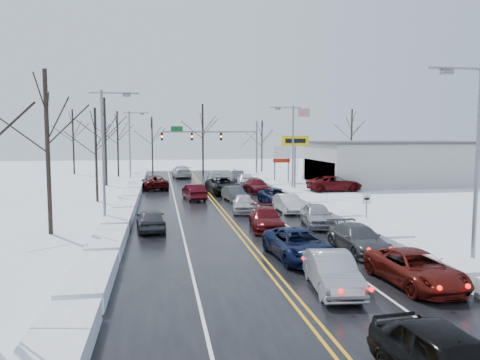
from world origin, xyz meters
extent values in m
plane|color=white|center=(0.00, 0.00, 0.00)|extent=(160.00, 160.00, 0.00)
cube|color=black|center=(0.00, 2.00, 0.01)|extent=(14.00, 84.00, 0.01)
cube|color=white|center=(-7.60, 2.00, 0.00)|extent=(1.68, 72.00, 0.77)
cube|color=white|center=(7.60, 2.00, 0.00)|extent=(1.68, 72.00, 0.77)
cylinder|color=slate|center=(8.50, 28.00, 4.00)|extent=(0.24, 0.24, 8.00)
cylinder|color=slate|center=(2.00, 28.00, 6.50)|extent=(13.00, 0.18, 0.18)
cylinder|color=slate|center=(7.30, 28.00, 5.40)|extent=(2.33, 0.10, 2.33)
cube|color=#0C591E|center=(-2.50, 28.00, 6.90)|extent=(1.60, 0.08, 0.70)
cube|color=black|center=(3.50, 28.00, 5.85)|extent=(0.32, 0.25, 1.05)
sphere|color=#3F0705|center=(3.50, 27.84, 6.15)|extent=(0.20, 0.20, 0.20)
sphere|color=orange|center=(3.50, 27.84, 5.85)|extent=(0.22, 0.22, 0.22)
sphere|color=black|center=(3.50, 27.84, 5.55)|extent=(0.20, 0.20, 0.20)
cube|color=black|center=(-0.50, 28.00, 5.85)|extent=(0.32, 0.25, 1.05)
sphere|color=#3F0705|center=(-0.50, 27.84, 6.15)|extent=(0.20, 0.20, 0.20)
sphere|color=orange|center=(-0.50, 27.84, 5.85)|extent=(0.22, 0.22, 0.22)
sphere|color=black|center=(-0.50, 27.84, 5.55)|extent=(0.20, 0.20, 0.20)
cube|color=black|center=(-4.50, 28.00, 5.85)|extent=(0.32, 0.25, 1.05)
sphere|color=#3F0705|center=(-4.50, 27.84, 6.15)|extent=(0.20, 0.20, 0.20)
sphere|color=orange|center=(-4.50, 27.84, 5.85)|extent=(0.22, 0.22, 0.22)
sphere|color=black|center=(-4.50, 27.84, 5.55)|extent=(0.20, 0.20, 0.20)
cylinder|color=slate|center=(10.50, 16.00, 2.80)|extent=(0.20, 0.20, 5.60)
cube|color=yellow|center=(10.50, 16.00, 5.40)|extent=(3.20, 0.30, 1.20)
cube|color=black|center=(10.50, 15.83, 5.40)|extent=(2.40, 0.04, 0.50)
cylinder|color=slate|center=(9.60, 22.00, 2.00)|extent=(0.16, 0.16, 4.00)
cylinder|color=slate|center=(11.40, 22.00, 2.00)|extent=(0.16, 0.16, 4.00)
cube|color=white|center=(10.50, 22.00, 4.30)|extent=(2.20, 0.22, 0.70)
cube|color=white|center=(10.50, 22.00, 3.50)|extent=(2.20, 0.22, 0.70)
cube|color=#A51D0C|center=(10.50, 22.00, 2.80)|extent=(2.20, 0.22, 0.50)
cylinder|color=slate|center=(8.20, -8.00, 1.10)|extent=(0.08, 0.08, 2.20)
cube|color=white|center=(8.20, -8.00, 2.00)|extent=(0.55, 0.05, 0.70)
cube|color=black|center=(8.20, -8.04, 2.00)|extent=(0.35, 0.02, 0.15)
cylinder|color=silver|center=(15.00, 30.00, 5.00)|extent=(0.14, 0.14, 10.00)
cube|color=#ADADA8|center=(24.00, 18.00, 2.50)|extent=(20.00, 12.00, 5.00)
cube|color=#262628|center=(14.05, 18.00, 1.60)|extent=(0.10, 11.00, 2.80)
cube|color=#3F3F42|center=(24.00, 18.00, 5.15)|extent=(20.40, 12.40, 0.30)
cylinder|color=slate|center=(8.50, -18.00, 4.50)|extent=(0.18, 0.18, 9.00)
cylinder|color=slate|center=(7.70, -18.00, 8.80)|extent=(3.20, 0.12, 0.12)
cube|color=slate|center=(6.90, -18.00, 8.65)|extent=(0.50, 0.25, 0.18)
cylinder|color=slate|center=(8.50, 10.00, 4.50)|extent=(0.18, 0.18, 9.00)
cylinder|color=slate|center=(7.70, 10.00, 8.80)|extent=(3.20, 0.12, 0.12)
cube|color=slate|center=(6.90, 10.00, 8.65)|extent=(0.50, 0.25, 0.18)
cylinder|color=slate|center=(-8.50, -4.00, 4.50)|extent=(0.18, 0.18, 9.00)
cylinder|color=slate|center=(-7.70, -4.00, 8.80)|extent=(3.20, 0.12, 0.12)
cube|color=slate|center=(-6.90, -4.00, 8.65)|extent=(0.50, 0.25, 0.18)
cylinder|color=slate|center=(-8.50, 24.00, 4.50)|extent=(0.18, 0.18, 9.00)
cylinder|color=slate|center=(-7.70, 24.00, 8.80)|extent=(3.20, 0.12, 0.12)
cube|color=slate|center=(-6.90, 24.00, 8.65)|extent=(0.50, 0.25, 0.18)
cylinder|color=#2D231C|center=(-11.50, -6.00, 5.00)|extent=(0.27, 0.27, 10.00)
cylinder|color=#2D231C|center=(-10.50, 8.00, 4.25)|extent=(0.23, 0.23, 8.50)
cylinder|color=#2D231C|center=(-11.20, 22.00, 5.25)|extent=(0.28, 0.28, 10.50)
cylinder|color=#2D231C|center=(-10.80, 34.00, 4.75)|extent=(0.25, 0.25, 9.50)
cylinder|color=#2D231C|center=(-18.00, 40.00, 5.00)|extent=(0.27, 0.27, 10.00)
cylinder|color=#2D231C|center=(-6.00, 41.00, 4.50)|extent=(0.24, 0.24, 9.00)
cylinder|color=#2D231C|center=(2.00, 39.00, 5.50)|extent=(0.29, 0.29, 11.00)
cylinder|color=#2D231C|center=(12.00, 40.50, 4.25)|extent=(0.23, 0.23, 8.50)
cylinder|color=#2D231C|center=(28.00, 41.00, 5.25)|extent=(0.28, 0.28, 10.50)
imported|color=#9FA2A7|center=(1.76, -18.87, 0.00)|extent=(2.03, 4.58, 1.46)
imported|color=#0B1333|center=(1.81, -14.19, 0.00)|extent=(2.75, 5.39, 1.46)
imported|color=#510A0E|center=(1.85, -6.87, 0.00)|extent=(2.45, 4.98, 1.39)
imported|color=silver|center=(1.58, -0.08, 0.00)|extent=(2.21, 4.33, 1.41)
imported|color=#393C3E|center=(1.87, 6.18, 0.00)|extent=(1.98, 4.28, 1.36)
imported|color=black|center=(1.63, 11.75, 0.00)|extent=(3.57, 6.47, 1.71)
imported|color=gray|center=(1.82, 16.64, 0.00)|extent=(2.65, 5.24, 1.46)
imported|color=#94969B|center=(1.86, 22.63, 0.00)|extent=(1.95, 4.31, 1.44)
imported|color=#54100B|center=(5.29, -18.90, 0.00)|extent=(2.58, 5.12, 1.39)
imported|color=#3C3E41|center=(5.26, -13.43, 0.00)|extent=(2.12, 4.88, 1.40)
imported|color=#97999E|center=(5.41, -6.52, 0.00)|extent=(2.38, 4.66, 1.52)
imported|color=silver|center=(5.07, -0.64, 0.00)|extent=(1.56, 4.28, 1.40)
imported|color=black|center=(5.24, 3.81, 0.00)|extent=(2.63, 5.04, 1.36)
imported|color=#520B12|center=(5.22, 12.08, 0.00)|extent=(2.41, 5.12, 1.44)
imported|color=silver|center=(5.09, 17.77, 0.00)|extent=(2.36, 4.91, 1.62)
imported|color=#46494C|center=(5.24, 24.44, 0.00)|extent=(1.81, 4.30, 1.38)
imported|color=#460910|center=(-1.72, 7.76, 0.00)|extent=(2.18, 4.70, 1.49)
imported|color=#430809|center=(-5.45, 17.28, 0.00)|extent=(3.28, 5.89, 1.56)
imported|color=silver|center=(-1.80, 31.02, 0.00)|extent=(2.82, 6.09, 1.72)
imported|color=#414346|center=(-5.45, -5.94, 0.00)|extent=(2.07, 4.39, 1.45)
imported|color=#4C0A0C|center=(13.83, 12.08, 0.00)|extent=(5.99, 2.81, 1.66)
imported|color=#3C3F41|center=(17.12, 17.01, 0.00)|extent=(2.57, 5.45, 1.54)
imported|color=#9C9EA4|center=(15.18, 22.88, 0.00)|extent=(2.09, 4.95, 1.67)
camera|label=1|loc=(-4.81, -35.85, 6.07)|focal=35.00mm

